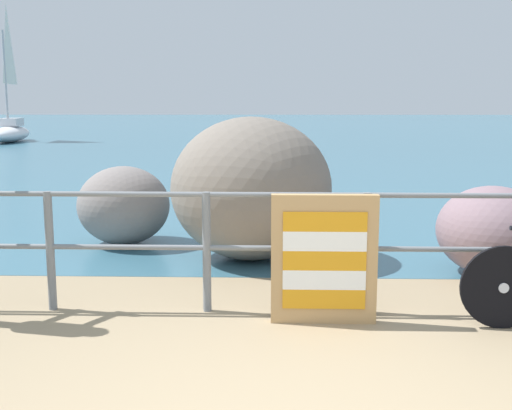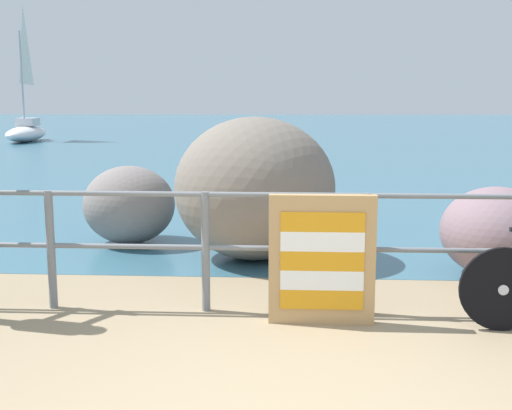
% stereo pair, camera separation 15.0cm
% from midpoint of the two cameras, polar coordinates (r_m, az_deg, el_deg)
% --- Properties ---
extents(ground_plane, '(120.00, 120.00, 0.10)m').
position_cam_midpoint_polar(ground_plane, '(23.06, 1.78, 4.69)').
color(ground_plane, '#937F60').
extents(sea_surface, '(120.00, 90.00, 0.01)m').
position_cam_midpoint_polar(sea_surface, '(51.23, 1.76, 7.21)').
color(sea_surface, '#38667A').
rests_on(sea_surface, ground_plane).
extents(promenade_railing, '(9.35, 0.07, 1.02)m').
position_cam_midpoint_polar(promenade_railing, '(5.27, 1.89, -3.01)').
color(promenade_railing, slate).
rests_on(promenade_railing, ground_plane).
extents(folded_deckchair_stack, '(0.84, 0.10, 1.04)m').
position_cam_midpoint_polar(folded_deckchair_stack, '(5.06, 5.28, -4.90)').
color(folded_deckchair_stack, tan).
rests_on(folded_deckchair_stack, ground_plane).
extents(breakwater_boulder_main, '(1.80, 1.76, 1.60)m').
position_cam_midpoint_polar(breakwater_boulder_main, '(7.09, -1.04, 1.49)').
color(breakwater_boulder_main, slate).
rests_on(breakwater_boulder_main, ground).
extents(breakwater_boulder_left, '(1.14, 1.09, 0.98)m').
position_cam_midpoint_polar(breakwater_boulder_left, '(8.05, -12.34, -0.04)').
color(breakwater_boulder_left, slate).
rests_on(breakwater_boulder_left, ground).
extents(breakwater_boulder_right, '(1.13, 1.21, 0.91)m').
position_cam_midpoint_polar(breakwater_boulder_right, '(6.88, 19.94, -2.18)').
color(breakwater_boulder_right, slate).
rests_on(breakwater_boulder_right, ground).
extents(sailboat, '(1.82, 4.52, 6.16)m').
position_cam_midpoint_polar(sailboat, '(30.92, -21.39, 6.62)').
color(sailboat, white).
rests_on(sailboat, sea_surface).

